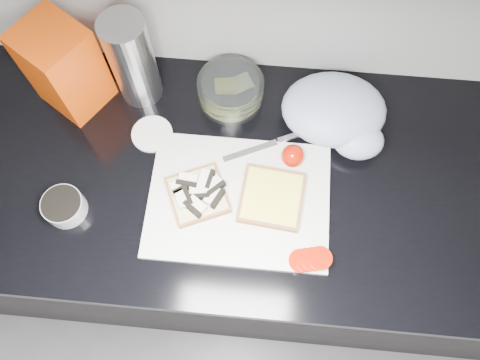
{
  "coord_description": "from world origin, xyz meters",
  "views": [
    {
      "loc": [
        0.08,
        0.77,
        1.88
      ],
      "look_at": [
        0.05,
        1.16,
        0.95
      ],
      "focal_mm": 35.0,
      "sensor_mm": 36.0,
      "label": 1
    }
  ],
  "objects_px": {
    "cutting_board": "(239,200)",
    "steel_canister": "(132,61)",
    "bread_bag": "(64,67)",
    "glass_bowl": "(231,90)"
  },
  "relations": [
    {
      "from": "glass_bowl",
      "to": "steel_canister",
      "type": "relative_size",
      "value": 0.66
    },
    {
      "from": "cutting_board",
      "to": "glass_bowl",
      "type": "xyz_separation_m",
      "value": [
        -0.04,
        0.27,
        0.03
      ]
    },
    {
      "from": "bread_bag",
      "to": "steel_canister",
      "type": "height_order",
      "value": "steel_canister"
    },
    {
      "from": "cutting_board",
      "to": "steel_canister",
      "type": "relative_size",
      "value": 1.67
    },
    {
      "from": "glass_bowl",
      "to": "bread_bag",
      "type": "distance_m",
      "value": 0.38
    },
    {
      "from": "bread_bag",
      "to": "steel_canister",
      "type": "bearing_deg",
      "value": 42.46
    },
    {
      "from": "glass_bowl",
      "to": "bread_bag",
      "type": "xyz_separation_m",
      "value": [
        -0.37,
        -0.02,
        0.08
      ]
    },
    {
      "from": "cutting_board",
      "to": "bread_bag",
      "type": "height_order",
      "value": "bread_bag"
    },
    {
      "from": "cutting_board",
      "to": "bread_bag",
      "type": "relative_size",
      "value": 1.81
    },
    {
      "from": "glass_bowl",
      "to": "steel_canister",
      "type": "bearing_deg",
      "value": 179.92
    }
  ]
}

